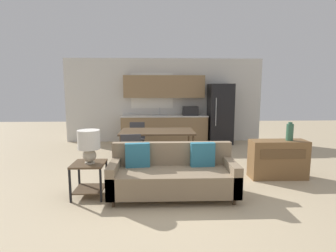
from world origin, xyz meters
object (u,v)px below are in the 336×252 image
at_px(dining_table, 157,133).
at_px(vase, 290,132).
at_px(dining_chair_far_left, 137,136).
at_px(dining_chair_near_left, 131,151).
at_px(side_table, 89,174).
at_px(credenza, 278,159).
at_px(refrigerator, 220,114).
at_px(couch, 173,175).
at_px(table_lamp, 89,143).

height_order(dining_table, vase, vase).
height_order(dining_chair_far_left, dining_chair_near_left, same).
distance_m(side_table, dining_chair_far_left, 2.77).
distance_m(side_table, credenza, 3.53).
height_order(refrigerator, dining_chair_far_left, refrigerator).
bearing_deg(dining_chair_near_left, refrigerator, -137.91).
distance_m(dining_table, couch, 1.94).
bearing_deg(dining_chair_far_left, couch, -73.44).
distance_m(side_table, vase, 3.76).
height_order(couch, side_table, couch).
bearing_deg(credenza, side_table, -167.56).
bearing_deg(side_table, table_lamp, -35.66).
distance_m(table_lamp, dining_chair_near_left, 1.27).
bearing_deg(dining_chair_far_left, credenza, -33.83).
bearing_deg(table_lamp, couch, 0.54).
relative_size(refrigerator, table_lamp, 3.53).
bearing_deg(refrigerator, vase, -80.43).
relative_size(refrigerator, credenza, 1.75).
distance_m(dining_table, credenza, 2.63).
xyz_separation_m(refrigerator, side_table, (-3.08, -4.10, -0.57)).
xyz_separation_m(refrigerator, dining_table, (-1.99, -2.22, -0.23)).
distance_m(couch, table_lamp, 1.43).
bearing_deg(table_lamp, side_table, 144.34).
distance_m(dining_chair_far_left, dining_chair_near_left, 1.65).
height_order(refrigerator, side_table, refrigerator).
xyz_separation_m(credenza, vase, (0.20, -0.00, 0.54)).
bearing_deg(table_lamp, dining_chair_far_left, 79.02).
relative_size(dining_table, dining_chair_near_left, 1.99).
bearing_deg(dining_chair_far_left, dining_table, -56.95).
xyz_separation_m(refrigerator, credenza, (0.36, -3.34, -0.57)).
height_order(credenza, vase, vase).
bearing_deg(side_table, dining_chair_near_left, 62.28).
xyz_separation_m(credenza, dining_chair_near_left, (-2.88, 0.31, 0.11)).
distance_m(table_lamp, credenza, 3.54).
relative_size(refrigerator, vase, 5.31).
xyz_separation_m(couch, vase, (2.29, 0.76, 0.57)).
relative_size(credenza, dining_chair_far_left, 1.27).
height_order(side_table, table_lamp, table_lamp).
bearing_deg(couch, dining_chair_far_left, 106.31).
bearing_deg(refrigerator, side_table, -126.95).
height_order(couch, dining_chair_near_left, dining_chair_near_left).
height_order(credenza, dining_chair_near_left, dining_chair_near_left).
distance_m(couch, credenza, 2.23).
bearing_deg(dining_table, vase, -23.69).
bearing_deg(dining_chair_near_left, dining_chair_far_left, -97.83).
xyz_separation_m(couch, side_table, (-1.35, 0.00, 0.03)).
xyz_separation_m(side_table, dining_chair_far_left, (0.55, 2.72, 0.11)).
bearing_deg(refrigerator, dining_chair_far_left, -151.37).
bearing_deg(vase, refrigerator, 99.57).
bearing_deg(vase, dining_table, 156.31).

